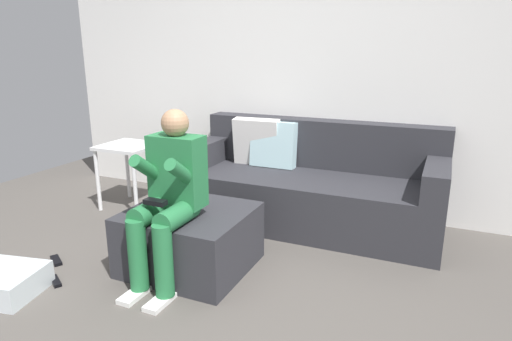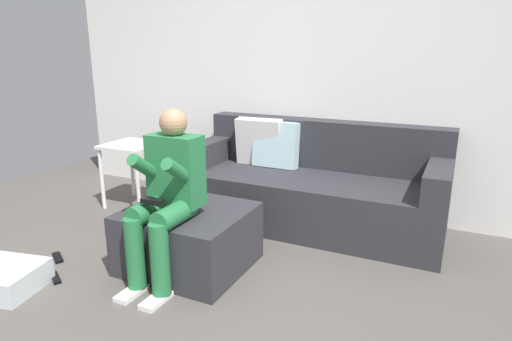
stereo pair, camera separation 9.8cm
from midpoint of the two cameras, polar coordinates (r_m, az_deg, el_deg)
ground_plane at (r=2.62m, az=-12.78°, el=-19.07°), size 6.52×6.52×0.00m
wall_back at (r=4.11m, az=4.81°, el=13.26°), size 5.01×0.10×2.62m
couch_sectional at (r=3.80m, az=6.25°, el=-2.01°), size 2.15×0.86×0.87m
ottoman at (r=3.10m, az=-9.45°, el=-8.75°), size 0.80×0.73×0.42m
person_seated at (r=2.81m, az=-12.28°, el=-2.92°), size 0.34×0.59×1.11m
storage_bin at (r=3.24m, az=-30.95°, el=-12.30°), size 0.54×0.47×0.16m
side_table at (r=4.29m, az=-16.75°, el=1.85°), size 0.49×0.48×0.61m
remote_by_storage_bin at (r=3.24m, az=-25.40°, el=-12.85°), size 0.16×0.12×0.02m
remote_under_side_table at (r=3.53m, az=-25.26°, el=-10.52°), size 0.17×0.13×0.02m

